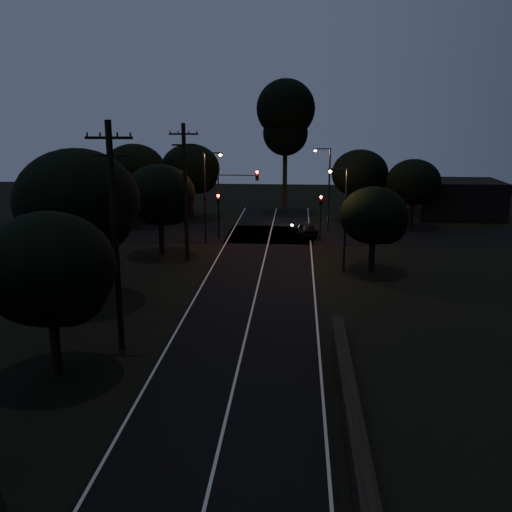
{
  "coord_description": "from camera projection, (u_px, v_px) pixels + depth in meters",
  "views": [
    {
      "loc": [
        2.6,
        -10.68,
        11.4
      ],
      "look_at": [
        0.0,
        24.0,
        2.5
      ],
      "focal_mm": 40.0,
      "sensor_mm": 36.0,
      "label": 1
    }
  ],
  "objects": [
    {
      "name": "road_surface",
      "position": [
        263.0,
        265.0,
        43.39
      ],
      "size": [
        60.0,
        70.0,
        0.03
      ],
      "color": "black",
      "rests_on": "ground"
    },
    {
      "name": "tree_far_ne",
      "position": [
        362.0,
        175.0,
        59.65
      ],
      "size": [
        5.91,
        5.91,
        7.48
      ],
      "color": "black",
      "rests_on": "ground"
    },
    {
      "name": "signal_right",
      "position": [
        321.0,
        209.0,
        50.93
      ],
      "size": [
        0.28,
        0.35,
        4.1
      ],
      "color": "black",
      "rests_on": "ground"
    },
    {
      "name": "streetlight_a",
      "position": [
        207.0,
        191.0,
        49.28
      ],
      "size": [
        1.66,
        0.26,
        8.0
      ],
      "color": "black",
      "rests_on": "ground"
    },
    {
      "name": "signal_left",
      "position": [
        219.0,
        208.0,
        51.59
      ],
      "size": [
        0.28,
        0.35,
        4.1
      ],
      "color": "black",
      "rests_on": "ground"
    },
    {
      "name": "tree_far_nw",
      "position": [
        192.0,
        170.0,
        60.86
      ],
      "size": [
        6.31,
        6.31,
        8.0
      ],
      "color": "black",
      "rests_on": "ground"
    },
    {
      "name": "signal_mast",
      "position": [
        237.0,
        192.0,
        51.1
      ],
      "size": [
        3.7,
        0.35,
        6.25
      ],
      "color": "black",
      "rests_on": "ground"
    },
    {
      "name": "tree_left_b",
      "position": [
        52.0,
        272.0,
        24.2
      ],
      "size": [
        5.75,
        5.75,
        7.3
      ],
      "color": "black",
      "rests_on": "ground"
    },
    {
      "name": "utility_pole_far",
      "position": [
        185.0,
        191.0,
        43.32
      ],
      "size": [
        2.2,
        0.3,
        10.5
      ],
      "color": "black",
      "rests_on": "ground"
    },
    {
      "name": "tree_far_w",
      "position": [
        136.0,
        173.0,
        57.32
      ],
      "size": [
        6.43,
        6.43,
        8.2
      ],
      "color": "black",
      "rests_on": "ground"
    },
    {
      "name": "building_left",
      "position": [
        98.0,
        194.0,
        64.47
      ],
      "size": [
        10.0,
        8.0,
        4.4
      ],
      "primitive_type": "cube",
      "color": "black",
      "rests_on": "ground"
    },
    {
      "name": "streetlight_b",
      "position": [
        327.0,
        184.0,
        54.31
      ],
      "size": [
        1.66,
        0.26,
        8.0
      ],
      "color": "black",
      "rests_on": "ground"
    },
    {
      "name": "tree_far_e",
      "position": [
        416.0,
        183.0,
        56.52
      ],
      "size": [
        5.33,
        5.33,
        6.77
      ],
      "color": "black",
      "rests_on": "ground"
    },
    {
      "name": "tree_left_c",
      "position": [
        81.0,
        204.0,
        33.69
      ],
      "size": [
        7.36,
        7.36,
        9.29
      ],
      "color": "black",
      "rests_on": "ground"
    },
    {
      "name": "tree_left_d",
      "position": [
        162.0,
        197.0,
        45.5
      ],
      "size": [
        5.74,
        5.74,
        7.29
      ],
      "color": "black",
      "rests_on": "ground"
    },
    {
      "name": "building_right",
      "position": [
        457.0,
        199.0,
        62.59
      ],
      "size": [
        9.0,
        7.0,
        4.0
      ],
      "primitive_type": "cube",
      "color": "black",
      "rests_on": "ground"
    },
    {
      "name": "car",
      "position": [
        304.0,
        229.0,
        53.12
      ],
      "size": [
        2.78,
        4.3,
        1.36
      ],
      "primitive_type": "imported",
      "rotation": [
        0.0,
        0.0,
        3.46
      ],
      "color": "black",
      "rests_on": "ground"
    },
    {
      "name": "tall_pine",
      "position": [
        286.0,
        117.0,
        63.73
      ],
      "size": [
        6.54,
        6.54,
        14.87
      ],
      "color": "black",
      "rests_on": "ground"
    },
    {
      "name": "utility_pole_mid",
      "position": [
        115.0,
        234.0,
        26.83
      ],
      "size": [
        2.2,
        0.3,
        11.0
      ],
      "color": "black",
      "rests_on": "ground"
    },
    {
      "name": "streetlight_c",
      "position": [
        343.0,
        212.0,
        40.81
      ],
      "size": [
        1.46,
        0.26,
        7.5
      ],
      "color": "black",
      "rests_on": "ground"
    },
    {
      "name": "tree_right_a",
      "position": [
        376.0,
        217.0,
        40.63
      ],
      "size": [
        4.87,
        4.87,
        6.19
      ],
      "color": "black",
      "rests_on": "ground"
    }
  ]
}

